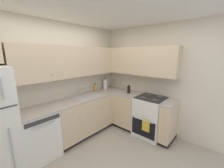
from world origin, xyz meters
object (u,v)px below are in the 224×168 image
dishwasher (38,135)px  oven_range (150,116)px  paper_towel_roll (105,84)px  oil_bottle (129,89)px  soap_bottle (95,88)px

dishwasher → oven_range: 2.34m
dishwasher → oven_range: oven_range is taller
paper_towel_roll → oil_bottle: (0.08, -0.75, -0.04)m
paper_towel_roll → oil_bottle: paper_towel_roll is taller
dishwasher → oil_bottle: 2.16m
dishwasher → oil_bottle: bearing=-16.3°
oven_range → soap_bottle: bearing=108.4°
soap_bottle → oil_bottle: 0.88m
oil_bottle → paper_towel_roll: bearing=96.3°
soap_bottle → oil_bottle: size_ratio=1.05×
soap_bottle → oil_bottle: bearing=-60.2°
dishwasher → soap_bottle: (1.56, 0.18, 0.57)m
soap_bottle → paper_towel_roll: paper_towel_roll is taller
paper_towel_roll → dishwasher: bearing=-175.2°
oil_bottle → dishwasher: bearing=163.7°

